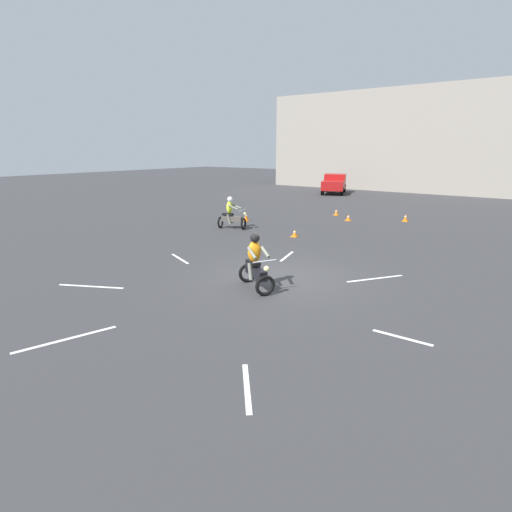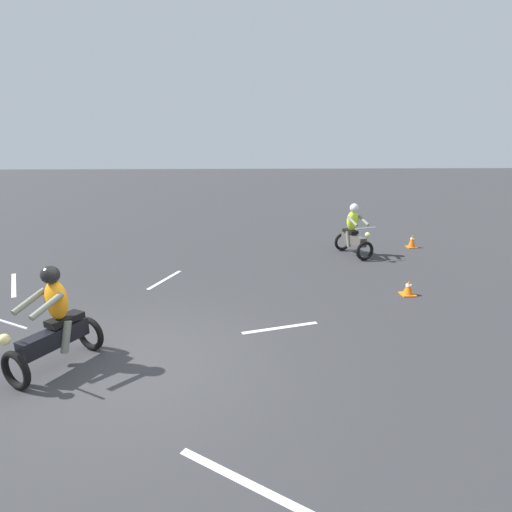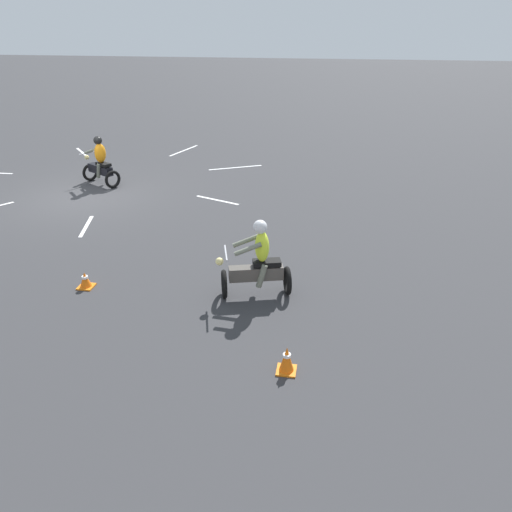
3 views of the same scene
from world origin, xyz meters
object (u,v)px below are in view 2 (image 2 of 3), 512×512
object	(u,v)px
traffic_cone_mid_center	(412,241)
traffic_cone_far_left	(408,288)
motorcycle_rider_foreground	(55,325)
motorcycle_rider_background	(353,233)

from	to	relation	value
traffic_cone_mid_center	traffic_cone_far_left	bearing A→B (deg)	-24.74
traffic_cone_mid_center	motorcycle_rider_foreground	bearing A→B (deg)	-50.67
motorcycle_rider_foreground	motorcycle_rider_background	size ratio (longest dim) A/B	1.00
motorcycle_rider_background	traffic_cone_mid_center	bearing A→B (deg)	-175.94
traffic_cone_mid_center	traffic_cone_far_left	size ratio (longest dim) A/B	1.32
motorcycle_rider_foreground	traffic_cone_far_left	xyz separation A→B (m)	(-2.81, 6.85, -0.56)
traffic_cone_mid_center	traffic_cone_far_left	distance (m)	4.97
motorcycle_rider_background	traffic_cone_far_left	bearing A→B (deg)	78.19
motorcycle_rider_background	traffic_cone_far_left	world-z (taller)	motorcycle_rider_background
motorcycle_rider_foreground	motorcycle_rider_background	distance (m)	9.22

